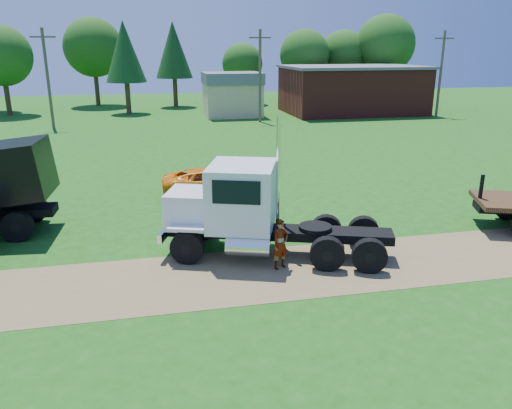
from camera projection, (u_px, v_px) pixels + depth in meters
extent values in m
plane|color=#174C10|center=(311.00, 269.00, 17.37)|extent=(140.00, 140.00, 0.00)
cube|color=brown|center=(311.00, 269.00, 17.37)|extent=(120.00, 4.20, 0.01)
cube|color=black|center=(279.00, 232.00, 18.32)|extent=(8.09, 3.64, 0.33)
cylinder|color=black|center=(187.00, 247.00, 17.65)|extent=(1.26, 0.75, 1.20)
cylinder|color=black|center=(187.00, 247.00, 17.65)|extent=(0.53, 0.52, 0.42)
cylinder|color=black|center=(202.00, 225.00, 19.86)|extent=(1.26, 0.75, 1.20)
cylinder|color=black|center=(202.00, 225.00, 19.86)|extent=(0.53, 0.52, 0.42)
cylinder|color=black|center=(327.00, 254.00, 17.10)|extent=(1.26, 0.75, 1.20)
cylinder|color=black|center=(327.00, 254.00, 17.10)|extent=(0.53, 0.52, 0.42)
cylinder|color=black|center=(326.00, 230.00, 19.31)|extent=(1.26, 0.75, 1.20)
cylinder|color=black|center=(326.00, 230.00, 19.31)|extent=(0.53, 0.52, 0.42)
cylinder|color=black|center=(369.00, 256.00, 16.94)|extent=(1.26, 0.75, 1.20)
cylinder|color=black|center=(369.00, 256.00, 16.94)|extent=(0.53, 0.52, 0.42)
cylinder|color=black|center=(364.00, 232.00, 19.15)|extent=(1.26, 0.75, 1.20)
cylinder|color=black|center=(364.00, 232.00, 19.15)|extent=(0.53, 0.52, 0.42)
cube|color=silver|center=(195.00, 208.00, 18.42)|extent=(2.46, 2.40, 1.31)
cube|color=white|center=(170.00, 208.00, 18.55)|extent=(0.61, 1.58, 1.09)
cube|color=white|center=(169.00, 228.00, 18.78)|extent=(0.97, 2.43, 0.33)
cube|color=silver|center=(242.00, 195.00, 18.06)|extent=(3.02, 3.23, 2.29)
cube|color=black|center=(211.00, 181.00, 18.03)|extent=(0.76, 2.08, 0.93)
cube|color=black|center=(236.00, 193.00, 16.66)|extent=(1.56, 0.57, 0.82)
cube|color=black|center=(247.00, 173.00, 19.16)|extent=(1.56, 0.57, 0.82)
cube|color=silver|center=(187.00, 229.00, 17.43)|extent=(1.40, 0.89, 0.11)
cube|color=silver|center=(201.00, 208.00, 19.65)|extent=(1.40, 0.89, 0.11)
cylinder|color=white|center=(248.00, 247.00, 17.27)|extent=(1.66, 1.12, 0.66)
cylinder|color=white|center=(278.00, 185.00, 18.40)|extent=(0.19, 0.19, 5.03)
cylinder|color=black|center=(315.00, 227.00, 18.09)|extent=(1.53, 1.53, 0.13)
cylinder|color=black|center=(17.00, 227.00, 19.66)|extent=(1.24, 0.46, 1.22)
cylinder|color=black|center=(17.00, 227.00, 19.66)|extent=(0.45, 0.44, 0.43)
cylinder|color=black|center=(33.00, 208.00, 21.86)|extent=(1.24, 0.46, 1.22)
cylinder|color=black|center=(33.00, 208.00, 21.86)|extent=(0.45, 0.44, 0.43)
imported|color=orange|center=(209.00, 182.00, 25.99)|extent=(4.93, 2.52, 1.33)
cylinder|color=black|center=(507.00, 207.00, 22.18)|extent=(1.16, 0.71, 1.12)
cube|color=black|center=(481.00, 188.00, 20.94)|extent=(0.17, 0.17, 1.12)
imported|color=#999999|center=(280.00, 244.00, 17.15)|extent=(0.79, 0.70, 1.81)
imported|color=#999999|center=(256.00, 176.00, 25.81)|extent=(1.19, 1.15, 1.93)
cube|color=maroon|center=(352.00, 91.00, 57.49)|extent=(15.00, 10.00, 5.00)
cube|color=#5C5D62|center=(353.00, 67.00, 56.69)|extent=(15.40, 10.40, 0.30)
cube|color=tan|center=(232.00, 100.00, 54.89)|extent=(6.00, 5.00, 3.60)
cube|color=#5C5D62|center=(232.00, 78.00, 54.20)|extent=(6.20, 5.40, 1.20)
cylinder|color=brown|center=(48.00, 79.00, 45.80)|extent=(0.28, 0.28, 9.00)
cube|color=brown|center=(43.00, 37.00, 44.68)|extent=(2.20, 0.14, 0.14)
cylinder|color=brown|center=(260.00, 77.00, 49.82)|extent=(0.28, 0.28, 9.00)
cube|color=brown|center=(260.00, 38.00, 48.70)|extent=(2.20, 0.14, 0.14)
cylinder|color=brown|center=(440.00, 74.00, 53.83)|extent=(0.28, 0.28, 9.00)
cube|color=brown|center=(444.00, 38.00, 52.71)|extent=(2.20, 0.14, 0.14)
cylinder|color=#382A17|center=(97.00, 90.00, 64.72)|extent=(0.56, 0.56, 3.92)
sphere|color=#154511|center=(93.00, 47.00, 63.11)|extent=(7.39, 7.39, 7.39)
cylinder|color=#382A17|center=(175.00, 92.00, 63.24)|extent=(0.56, 0.56, 3.65)
cone|color=black|center=(173.00, 50.00, 61.68)|extent=(4.59, 4.59, 6.78)
cylinder|color=#382A17|center=(243.00, 93.00, 66.62)|extent=(0.56, 0.56, 2.82)
sphere|color=#154511|center=(242.00, 63.00, 65.46)|extent=(5.32, 5.32, 5.32)
cylinder|color=#382A17|center=(304.00, 91.00, 66.11)|extent=(0.56, 0.56, 3.42)
sphere|color=#154511|center=(305.00, 55.00, 64.71)|extent=(6.45, 6.45, 6.45)
cylinder|color=#382A17|center=(382.00, 88.00, 67.46)|extent=(0.56, 0.56, 4.11)
sphere|color=#154511|center=(385.00, 44.00, 65.78)|extent=(7.75, 7.75, 7.75)
cylinder|color=#382A17|center=(128.00, 98.00, 56.89)|extent=(0.56, 0.56, 3.58)
cone|color=black|center=(125.00, 51.00, 55.35)|extent=(4.50, 4.50, 6.65)
cylinder|color=#382A17|center=(342.00, 90.00, 68.56)|extent=(0.56, 0.56, 3.41)
sphere|color=#154511|center=(343.00, 55.00, 67.16)|extent=(6.43, 6.43, 6.43)
cylinder|color=#382A17|center=(8.00, 99.00, 55.64)|extent=(0.56, 0.56, 3.46)
sphere|color=#154511|center=(1.00, 56.00, 54.21)|extent=(6.53, 6.53, 6.53)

